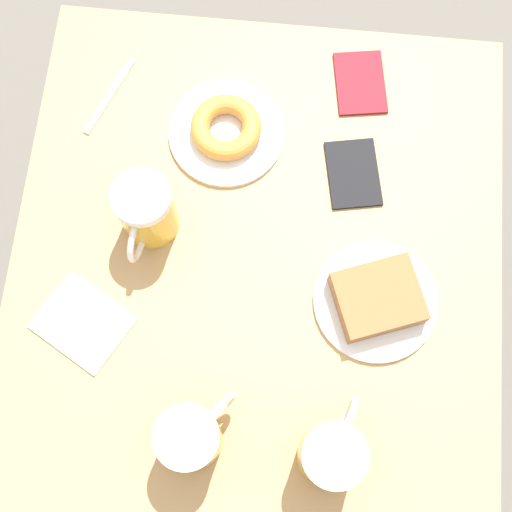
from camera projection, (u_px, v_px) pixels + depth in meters
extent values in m
plane|color=#666059|center=(256.00, 335.00, 1.94)|extent=(8.00, 8.00, 0.00)
cube|color=tan|center=(256.00, 262.00, 1.22)|extent=(0.83, 0.92, 0.03)
cylinder|color=black|center=(430.00, 150.00, 1.69)|extent=(0.04, 0.04, 0.73)
cylinder|color=black|center=(118.00, 122.00, 1.71)|extent=(0.04, 0.04, 0.73)
cylinder|color=black|center=(57.00, 487.00, 1.48)|extent=(0.04, 0.04, 0.73)
cylinder|color=silver|center=(375.00, 302.00, 1.18)|extent=(0.21, 0.21, 0.01)
cube|color=brown|center=(378.00, 298.00, 1.16)|extent=(0.17, 0.15, 0.04)
cylinder|color=silver|center=(226.00, 133.00, 1.27)|extent=(0.21, 0.21, 0.01)
torus|color=#D18938|center=(226.00, 127.00, 1.25)|extent=(0.13, 0.13, 0.03)
cylinder|color=gold|center=(191.00, 439.00, 1.07)|extent=(0.09, 0.09, 0.12)
cylinder|color=white|center=(186.00, 437.00, 1.00)|extent=(0.09, 0.09, 0.02)
torus|color=silver|center=(215.00, 413.00, 1.07)|extent=(0.06, 0.07, 0.09)
cylinder|color=gold|center=(330.00, 456.00, 1.06)|extent=(0.09, 0.09, 0.12)
cylinder|color=white|center=(335.00, 456.00, 1.00)|extent=(0.09, 0.09, 0.02)
torus|color=silver|center=(345.00, 424.00, 1.07)|extent=(0.04, 0.09, 0.09)
cylinder|color=gold|center=(148.00, 212.00, 1.17)|extent=(0.09, 0.09, 0.12)
cylinder|color=white|center=(141.00, 197.00, 1.10)|extent=(0.09, 0.09, 0.02)
torus|color=silver|center=(138.00, 239.00, 1.14)|extent=(0.02, 0.09, 0.09)
cube|color=white|center=(83.00, 323.00, 1.17)|extent=(0.18, 0.17, 0.00)
cube|color=silver|center=(110.00, 96.00, 1.29)|extent=(0.07, 0.16, 0.00)
cube|color=maroon|center=(360.00, 83.00, 1.30)|extent=(0.11, 0.14, 0.01)
cube|color=black|center=(353.00, 174.00, 1.25)|extent=(0.11, 0.14, 0.01)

